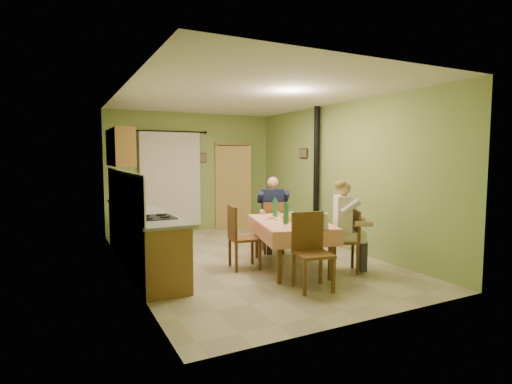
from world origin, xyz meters
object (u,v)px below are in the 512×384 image
chair_far (273,237)px  chair_right (345,253)px  man_far (273,205)px  chair_left (244,250)px  chair_near (313,268)px  dining_table (290,245)px  stove_flue (316,193)px  man_right (345,215)px

chair_far → chair_right: chair_right is taller
man_far → chair_right: bearing=-54.7°
chair_far → man_far: man_far is taller
chair_far → chair_left: size_ratio=0.94×
chair_near → man_far: size_ratio=0.74×
chair_near → chair_right: (0.93, 0.47, -0.00)m
dining_table → chair_near: chair_near is taller
chair_far → stove_flue: stove_flue is taller
chair_left → man_far: size_ratio=0.73×
man_right → chair_far: bearing=41.2°
chair_near → chair_left: chair_near is taller
chair_right → chair_left: (-1.33, 0.87, 0.00)m
dining_table → man_right: 0.98m
chair_near → stove_flue: 3.15m
dining_table → chair_far: (0.27, 1.04, -0.09)m
chair_far → man_right: size_ratio=0.69×
chair_near → man_far: 2.21m
dining_table → chair_right: (0.66, -0.54, -0.09)m
chair_far → stove_flue: size_ratio=0.34×
stove_flue → chair_right: bearing=-113.4°
chair_near → man_far: bearing=-93.3°
chair_right → man_far: bearing=41.3°
chair_left → man_right: (1.32, -0.86, 0.59)m
chair_near → man_right: man_right is taller
chair_far → man_right: (0.38, -1.58, 0.59)m
chair_left → stove_flue: 2.58m
chair_left → man_right: bearing=64.8°
chair_right → stove_flue: size_ratio=0.34×
dining_table → man_far: (0.27, 1.05, 0.50)m
chair_right → man_right: size_ratio=0.69×
chair_near → chair_left: (-0.40, 1.34, -0.00)m
dining_table → man_far: man_far is taller
stove_flue → chair_far: bearing=-161.3°
chair_left → stove_flue: (2.19, 1.14, 0.73)m
chair_near → man_far: (0.54, 2.07, 0.59)m
chair_far → chair_right: size_ratio=0.99×
chair_far → chair_near: size_ratio=0.93×
chair_near → chair_right: 1.04m
chair_near → stove_flue: stove_flue is taller
chair_right → chair_far: bearing=41.6°
chair_left → dining_table: bearing=72.2°
man_far → stove_flue: 1.33m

